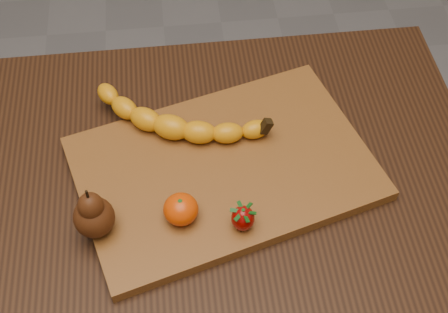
{
  "coord_description": "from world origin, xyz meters",
  "views": [
    {
      "loc": [
        0.02,
        -0.54,
        1.55
      ],
      "look_at": [
        0.09,
        0.04,
        0.8
      ],
      "focal_mm": 50.0,
      "sensor_mm": 36.0,
      "label": 1
    }
  ],
  "objects_px": {
    "table": "(176,232)",
    "pear": "(92,211)",
    "cutting_board": "(224,168)",
    "mandarin": "(181,209)"
  },
  "relations": [
    {
      "from": "cutting_board",
      "to": "mandarin",
      "type": "relative_size",
      "value": 8.78
    },
    {
      "from": "cutting_board",
      "to": "pear",
      "type": "distance_m",
      "value": 0.22
    },
    {
      "from": "cutting_board",
      "to": "mandarin",
      "type": "height_order",
      "value": "mandarin"
    },
    {
      "from": "table",
      "to": "pear",
      "type": "bearing_deg",
      "value": -154.71
    },
    {
      "from": "table",
      "to": "mandarin",
      "type": "bearing_deg",
      "value": -75.61
    },
    {
      "from": "cutting_board",
      "to": "mandarin",
      "type": "distance_m",
      "value": 0.12
    },
    {
      "from": "pear",
      "to": "mandarin",
      "type": "bearing_deg",
      "value": 2.18
    },
    {
      "from": "table",
      "to": "cutting_board",
      "type": "bearing_deg",
      "value": 26.64
    },
    {
      "from": "pear",
      "to": "mandarin",
      "type": "distance_m",
      "value": 0.13
    },
    {
      "from": "cutting_board",
      "to": "pear",
      "type": "bearing_deg",
      "value": -169.92
    }
  ]
}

